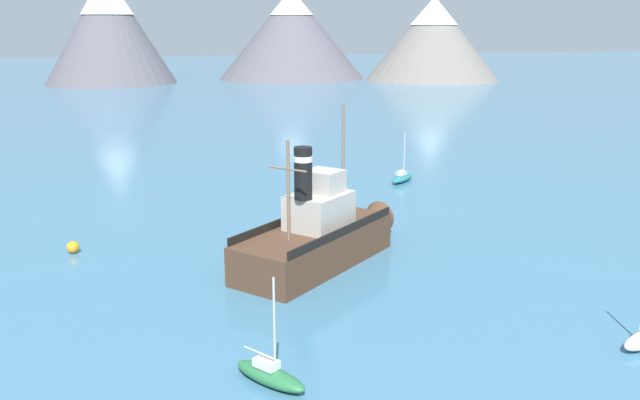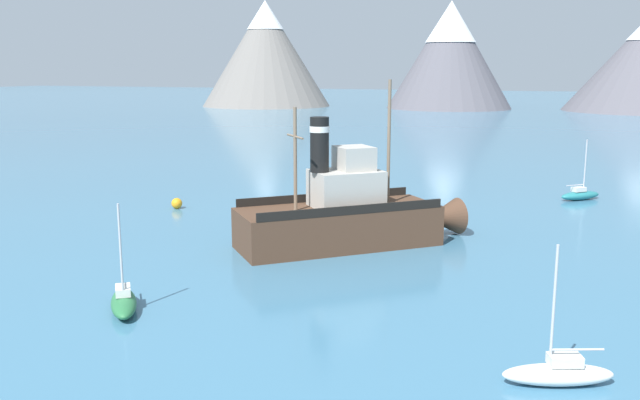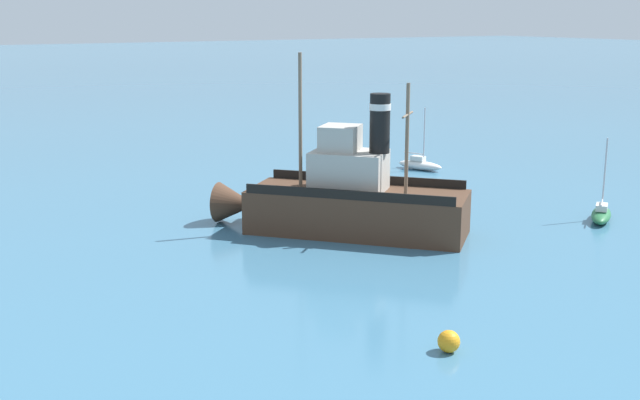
{
  "view_description": "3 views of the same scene",
  "coord_description": "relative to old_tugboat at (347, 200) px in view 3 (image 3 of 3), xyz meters",
  "views": [
    {
      "loc": [
        -9.81,
        -39.69,
        14.86
      ],
      "look_at": [
        1.02,
        3.83,
        3.19
      ],
      "focal_mm": 38.0,
      "sensor_mm": 36.0,
      "label": 1
    },
    {
      "loc": [
        12.47,
        -37.61,
        10.55
      ],
      "look_at": [
        -1.4,
        -0.41,
        2.81
      ],
      "focal_mm": 38.0,
      "sensor_mm": 36.0,
      "label": 2
    },
    {
      "loc": [
        -36.13,
        24.05,
        11.95
      ],
      "look_at": [
        0.52,
        1.75,
        1.95
      ],
      "focal_mm": 45.0,
      "sensor_mm": 36.0,
      "label": 3
    }
  ],
  "objects": [
    {
      "name": "mooring_buoy",
      "position": [
        -15.62,
        5.79,
        -1.42
      ],
      "size": [
        0.82,
        0.82,
        0.82
      ],
      "primitive_type": "sphere",
      "color": "orange",
      "rests_on": "ground"
    },
    {
      "name": "ground_plane",
      "position": [
        -0.13,
        -0.25,
        -1.83
      ],
      "size": [
        600.0,
        600.0,
        0.0
      ],
      "primitive_type": "plane",
      "color": "teal"
    },
    {
      "name": "sailboat_green",
      "position": [
        -5.75,
        -14.21,
        -1.4
      ],
      "size": [
        3.17,
        3.7,
        4.9
      ],
      "color": "#286B3D",
      "rests_on": "ground"
    },
    {
      "name": "sailboat_white",
      "position": [
        12.45,
        -15.02,
        -1.4
      ],
      "size": [
        3.94,
        2.4,
        4.9
      ],
      "color": "white",
      "rests_on": "ground"
    },
    {
      "name": "old_tugboat",
      "position": [
        0.0,
        0.0,
        0.0
      ],
      "size": [
        12.98,
        12.12,
        9.9
      ],
      "color": "#4C3323",
      "rests_on": "ground"
    }
  ]
}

